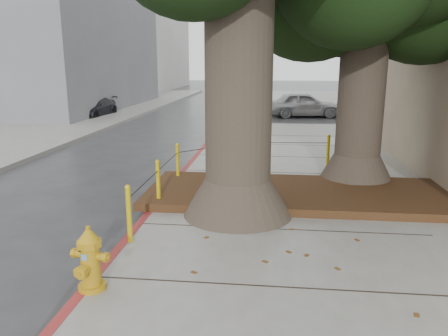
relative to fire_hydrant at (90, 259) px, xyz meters
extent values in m
plane|color=#28282B|center=(1.90, 0.31, -0.56)|extent=(140.00, 140.00, 0.00)
cube|color=slate|center=(7.90, 30.31, -0.48)|extent=(16.00, 20.00, 0.15)
cube|color=maroon|center=(-0.10, 2.81, -0.48)|extent=(0.14, 26.00, 0.16)
cube|color=black|center=(2.80, 4.21, -0.33)|extent=(6.40, 2.60, 0.16)
cube|color=slate|center=(-13.10, 22.31, 5.44)|extent=(12.00, 16.00, 12.00)
cube|color=silver|center=(-15.10, 45.31, 6.94)|extent=(12.00, 18.00, 15.00)
cone|color=#4C3F33|center=(1.60, 3.01, -0.06)|extent=(2.04, 2.04, 0.70)
cylinder|color=#4C3F33|center=(1.60, 3.01, 1.97)|extent=(1.20, 1.20, 4.22)
cone|color=#4C3F33|center=(4.20, 5.51, -0.06)|extent=(1.77, 1.77, 0.70)
cylinder|color=#4C3F33|center=(4.20, 5.51, 1.76)|extent=(1.04, 1.04, 3.84)
cylinder|color=gold|center=(0.00, 1.51, 0.04)|extent=(0.08, 0.08, 0.90)
sphere|color=gold|center=(0.00, 1.51, 0.49)|extent=(0.09, 0.09, 0.09)
cylinder|color=gold|center=(0.00, 3.31, 0.04)|extent=(0.08, 0.08, 0.90)
sphere|color=gold|center=(0.00, 3.31, 0.49)|extent=(0.09, 0.09, 0.09)
cylinder|color=gold|center=(0.00, 5.11, 0.04)|extent=(0.08, 0.08, 0.90)
sphere|color=gold|center=(0.00, 5.11, 0.49)|extent=(0.09, 0.09, 0.09)
cylinder|color=gold|center=(1.50, 6.61, 0.04)|extent=(0.08, 0.08, 0.90)
sphere|color=gold|center=(1.50, 6.61, 0.49)|extent=(0.09, 0.09, 0.09)
cylinder|color=gold|center=(3.70, 6.81, 0.04)|extent=(0.08, 0.08, 0.90)
sphere|color=gold|center=(3.70, 6.81, 0.49)|extent=(0.09, 0.09, 0.09)
cylinder|color=black|center=(0.00, 2.41, 0.31)|extent=(0.02, 1.80, 0.02)
cylinder|color=black|center=(0.00, 4.21, 0.31)|extent=(0.02, 1.80, 0.02)
cylinder|color=black|center=(0.75, 5.86, 0.31)|extent=(1.51, 1.51, 0.02)
cylinder|color=black|center=(2.60, 6.71, 0.31)|extent=(2.20, 0.22, 0.02)
cylinder|color=#C89414|center=(0.00, 0.01, -0.38)|extent=(0.41, 0.41, 0.07)
cylinder|color=#C89414|center=(0.00, 0.01, -0.08)|extent=(0.28, 0.28, 0.55)
cylinder|color=#C89414|center=(0.00, 0.01, 0.20)|extent=(0.37, 0.37, 0.08)
cone|color=#C89414|center=(0.00, 0.01, 0.31)|extent=(0.34, 0.34, 0.15)
cylinder|color=#C89414|center=(0.00, 0.01, 0.40)|extent=(0.07, 0.07, 0.05)
cylinder|color=#C89414|center=(-0.14, 0.03, 0.05)|extent=(0.17, 0.12, 0.10)
cylinder|color=#C89414|center=(0.14, -0.02, 0.05)|extent=(0.17, 0.12, 0.10)
cylinder|color=#C89414|center=(-0.02, -0.12, -0.08)|extent=(0.17, 0.18, 0.14)
cube|color=#5999D8|center=(-0.02, -0.11, 0.07)|extent=(0.08, 0.02, 0.08)
imported|color=#A9A9AE|center=(3.88, 19.75, 0.13)|extent=(4.22, 2.16, 1.37)
imported|color=black|center=(-7.57, 18.21, -0.02)|extent=(1.80, 3.82, 1.08)
camera|label=1|loc=(2.21, -4.79, 2.38)|focal=35.00mm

